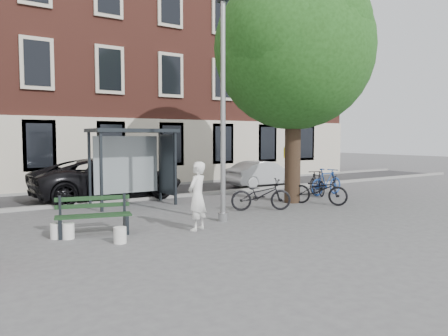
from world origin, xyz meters
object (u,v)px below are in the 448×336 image
painter (197,196)px  bike_d (317,183)px  bike_a (261,195)px  bike_c (319,190)px  car_silver (263,174)px  notice_sign (288,160)px  car_dark (109,179)px  lamppost (223,121)px  bike_b (327,182)px  bench (94,218)px  bus_shelter (142,149)px

painter → bike_d: bearing=172.4°
bike_a → bike_c: bike_c is taller
car_silver → notice_sign: notice_sign is taller
car_dark → bike_d: bearing=-117.8°
car_dark → notice_sign: 7.04m
painter → notice_sign: size_ratio=0.90×
bike_d → notice_sign: 1.49m
lamppost → bike_b: 7.21m
car_dark → bench: bearing=156.1°
painter → bike_b: (7.70, 2.81, -0.32)m
bench → notice_sign: notice_sign is taller
car_dark → painter: bearing=178.4°
bench → bike_a: size_ratio=0.95×
bike_a → notice_sign: 4.06m
lamppost → bike_d: bearing=21.0°
car_dark → notice_sign: (6.38, -2.91, 0.62)m
bike_d → notice_sign: bearing=-12.6°
car_silver → bike_a: bearing=138.3°
car_silver → bench: bearing=117.9°
bike_d → notice_sign: notice_sign is taller
lamppost → bike_c: bearing=7.9°
bike_b → bus_shelter: bearing=70.8°
bike_d → bike_c: bearing=71.6°
lamppost → bus_shelter: (-0.61, 4.11, -0.87)m
painter → bench: size_ratio=0.94×
car_silver → bike_c: bearing=158.9°
bus_shelter → notice_sign: bearing=-9.8°
bench → car_dark: size_ratio=0.33×
car_silver → bike_d: bearing=175.4°
bike_a → bike_c: (2.45, -0.18, 0.01)m
bike_b → bike_d: bike_b is taller
lamppost → bike_a: bearing=21.7°
bus_shelter → bike_b: bearing=-15.1°
painter → bike_c: size_ratio=0.88×
bike_a → notice_sign: size_ratio=1.00×
bike_b → bench: bearing=96.4°
car_silver → notice_sign: bearing=157.4°
car_silver → lamppost: bearing=131.5°
bike_c → car_silver: car_silver is taller
bus_shelter → car_silver: 7.29m
car_silver → painter: bearing=129.4°
bus_shelter → notice_sign: (5.83, -1.01, -0.52)m
bike_a → car_dark: car_dark is taller
bike_b → bike_c: bike_b is taller
bike_b → lamppost: bearing=104.5°
painter → bike_d: (7.35, 2.98, -0.37)m
bike_a → bike_b: bearing=-45.8°
bus_shelter → car_silver: size_ratio=0.77×
painter → notice_sign: 7.44m
lamppost → car_silver: (6.31, 6.00, -2.17)m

